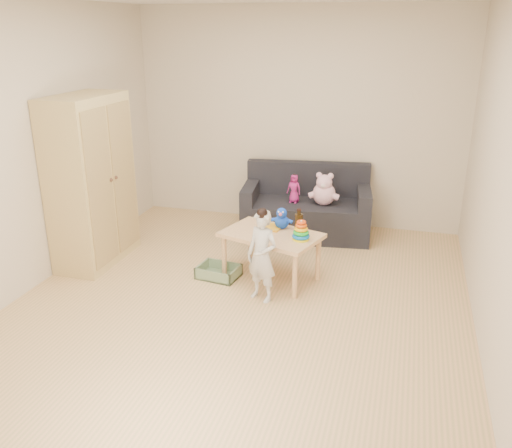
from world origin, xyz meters
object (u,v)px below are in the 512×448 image
(wardrobe, at_px, (91,181))
(toddler, at_px, (262,257))
(sofa, at_px, (306,218))
(play_table, at_px, (271,256))

(wardrobe, relative_size, toddler, 2.08)
(wardrobe, distance_m, toddler, 2.00)
(sofa, relative_size, toddler, 1.77)
(toddler, bearing_deg, sofa, 110.02)
(sofa, xyz_separation_m, toddler, (-0.07, -1.71, 0.21))
(sofa, height_order, play_table, play_table)
(sofa, height_order, toddler, toddler)
(sofa, bearing_deg, play_table, -102.04)
(toddler, bearing_deg, play_table, 116.07)
(wardrobe, bearing_deg, play_table, 1.62)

